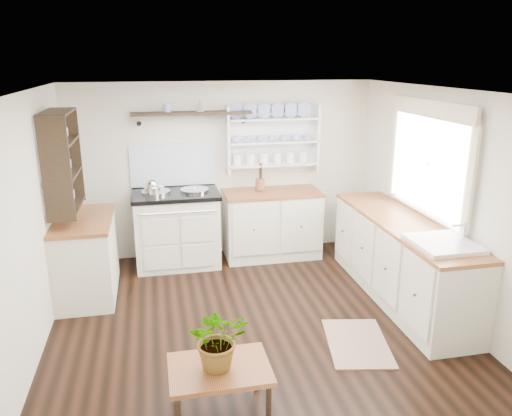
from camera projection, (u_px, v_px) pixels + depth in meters
name	position (u px, v px, depth m)	size (l,w,h in m)	color
floor	(251.00, 316.00, 5.19)	(4.00, 3.80, 0.01)	black
wall_back	(223.00, 170.00, 6.64)	(4.00, 0.02, 2.30)	beige
wall_right	(437.00, 200.00, 5.25)	(0.02, 3.80, 2.30)	beige
wall_left	(32.00, 224.00, 4.46)	(0.02, 3.80, 2.30)	beige
ceiling	(251.00, 90.00, 4.52)	(4.00, 3.80, 0.01)	white
window	(429.00, 158.00, 5.26)	(0.08, 1.55, 1.22)	white
aga_cooker	(177.00, 228.00, 6.39)	(1.08, 0.75, 1.00)	beige
back_cabinets	(272.00, 223.00, 6.67)	(1.27, 0.63, 0.90)	beige
right_cabinets	(401.00, 259.00, 5.48)	(0.62, 2.43, 0.90)	beige
belfast_sink	(442.00, 255.00, 4.68)	(0.55, 0.60, 0.45)	white
left_cabinets	(86.00, 256.00, 5.57)	(0.62, 1.13, 0.90)	beige
plate_rack	(272.00, 138.00, 6.61)	(1.20, 0.22, 0.90)	white
high_shelf	(192.00, 114.00, 6.22)	(1.50, 0.29, 0.16)	black
left_shelving	(62.00, 160.00, 5.22)	(0.28, 0.80, 1.05)	black
kettle	(152.00, 189.00, 6.06)	(0.19, 0.19, 0.23)	silver
utensil_crock	(260.00, 184.00, 6.57)	(0.12, 0.12, 0.14)	brown
center_table	(220.00, 372.00, 3.67)	(0.74, 0.53, 0.40)	brown
potted_plant	(219.00, 338.00, 3.59)	(0.43, 0.37, 0.48)	#3F7233
floor_rug	(357.00, 343.00, 4.69)	(0.55, 0.85, 0.02)	brown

